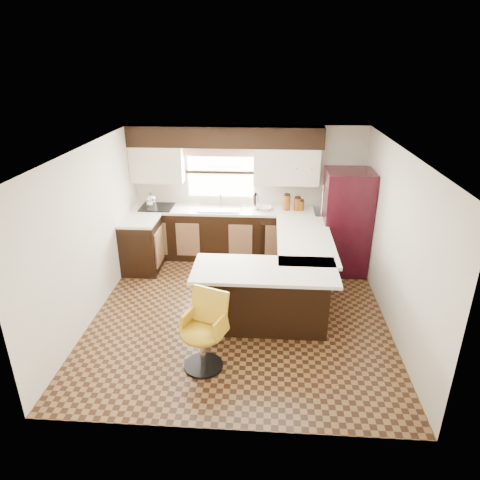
# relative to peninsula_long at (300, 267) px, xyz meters

# --- Properties ---
(floor) EXTENTS (4.40, 4.40, 0.00)m
(floor) POSITION_rel_peninsula_long_xyz_m (-0.90, -0.62, -0.45)
(floor) COLOR #49301A
(floor) RESTS_ON ground
(ceiling) EXTENTS (4.40, 4.40, 0.00)m
(ceiling) POSITION_rel_peninsula_long_xyz_m (-0.90, -0.62, 1.95)
(ceiling) COLOR silver
(ceiling) RESTS_ON wall_back
(wall_back) EXTENTS (4.40, 0.00, 4.40)m
(wall_back) POSITION_rel_peninsula_long_xyz_m (-0.90, 1.58, 0.75)
(wall_back) COLOR beige
(wall_back) RESTS_ON floor
(wall_front) EXTENTS (4.40, 0.00, 4.40)m
(wall_front) POSITION_rel_peninsula_long_xyz_m (-0.90, -2.83, 0.75)
(wall_front) COLOR beige
(wall_front) RESTS_ON floor
(wall_left) EXTENTS (0.00, 4.40, 4.40)m
(wall_left) POSITION_rel_peninsula_long_xyz_m (-3.00, -0.62, 0.75)
(wall_left) COLOR beige
(wall_left) RESTS_ON floor
(wall_right) EXTENTS (0.00, 4.40, 4.40)m
(wall_right) POSITION_rel_peninsula_long_xyz_m (1.20, -0.62, 0.75)
(wall_right) COLOR beige
(wall_right) RESTS_ON floor
(base_cab_back) EXTENTS (3.30, 0.60, 0.90)m
(base_cab_back) POSITION_rel_peninsula_long_xyz_m (-1.35, 1.28, 0.00)
(base_cab_back) COLOR black
(base_cab_back) RESTS_ON floor
(base_cab_left) EXTENTS (0.60, 0.70, 0.90)m
(base_cab_left) POSITION_rel_peninsula_long_xyz_m (-2.70, 0.62, 0.00)
(base_cab_left) COLOR black
(base_cab_left) RESTS_ON floor
(counter_back) EXTENTS (3.30, 0.60, 0.04)m
(counter_back) POSITION_rel_peninsula_long_xyz_m (-1.35, 1.28, 0.47)
(counter_back) COLOR silver
(counter_back) RESTS_ON base_cab_back
(counter_left) EXTENTS (0.60, 0.70, 0.04)m
(counter_left) POSITION_rel_peninsula_long_xyz_m (-2.70, 0.62, 0.47)
(counter_left) COLOR silver
(counter_left) RESTS_ON base_cab_left
(soffit) EXTENTS (3.40, 0.35, 0.36)m
(soffit) POSITION_rel_peninsula_long_xyz_m (-1.30, 1.40, 1.77)
(soffit) COLOR black
(soffit) RESTS_ON wall_back
(upper_cab_left) EXTENTS (0.94, 0.35, 0.64)m
(upper_cab_left) POSITION_rel_peninsula_long_xyz_m (-2.52, 1.40, 1.27)
(upper_cab_left) COLOR beige
(upper_cab_left) RESTS_ON wall_back
(upper_cab_right) EXTENTS (1.14, 0.35, 0.64)m
(upper_cab_right) POSITION_rel_peninsula_long_xyz_m (-0.22, 1.40, 1.27)
(upper_cab_right) COLOR beige
(upper_cab_right) RESTS_ON wall_back
(window_pane) EXTENTS (1.20, 0.02, 0.90)m
(window_pane) POSITION_rel_peninsula_long_xyz_m (-1.40, 1.56, 1.10)
(window_pane) COLOR white
(window_pane) RESTS_ON wall_back
(valance) EXTENTS (1.30, 0.06, 0.18)m
(valance) POSITION_rel_peninsula_long_xyz_m (-1.40, 1.52, 1.49)
(valance) COLOR #D19B93
(valance) RESTS_ON wall_back
(sink) EXTENTS (0.75, 0.45, 0.03)m
(sink) POSITION_rel_peninsula_long_xyz_m (-1.40, 1.25, 0.51)
(sink) COLOR #B2B2B7
(sink) RESTS_ON counter_back
(dishwasher) EXTENTS (0.58, 0.03, 0.78)m
(dishwasher) POSITION_rel_peninsula_long_xyz_m (-0.35, 0.99, -0.02)
(dishwasher) COLOR black
(dishwasher) RESTS_ON floor
(cooktop) EXTENTS (0.58, 0.50, 0.02)m
(cooktop) POSITION_rel_peninsula_long_xyz_m (-2.55, 1.25, 0.51)
(cooktop) COLOR black
(cooktop) RESTS_ON counter_back
(peninsula_long) EXTENTS (0.60, 1.95, 0.90)m
(peninsula_long) POSITION_rel_peninsula_long_xyz_m (0.00, 0.00, 0.00)
(peninsula_long) COLOR black
(peninsula_long) RESTS_ON floor
(peninsula_return) EXTENTS (1.65, 0.60, 0.90)m
(peninsula_return) POSITION_rel_peninsula_long_xyz_m (-0.53, -0.97, 0.00)
(peninsula_return) COLOR black
(peninsula_return) RESTS_ON floor
(counter_pen_long) EXTENTS (0.84, 1.95, 0.04)m
(counter_pen_long) POSITION_rel_peninsula_long_xyz_m (0.05, 0.00, 0.47)
(counter_pen_long) COLOR silver
(counter_pen_long) RESTS_ON peninsula_long
(counter_pen_return) EXTENTS (1.89, 0.84, 0.04)m
(counter_pen_return) POSITION_rel_peninsula_long_xyz_m (-0.55, -1.06, 0.47)
(counter_pen_return) COLOR silver
(counter_pen_return) RESTS_ON peninsula_return
(refrigerator) EXTENTS (0.77, 0.74, 1.79)m
(refrigerator) POSITION_rel_peninsula_long_xyz_m (0.80, 0.87, 0.44)
(refrigerator) COLOR black
(refrigerator) RESTS_ON floor
(bar_chair) EXTENTS (0.67, 0.67, 0.97)m
(bar_chair) POSITION_rel_peninsula_long_xyz_m (-1.26, -1.88, 0.04)
(bar_chair) COLOR gold
(bar_chair) RESTS_ON floor
(kettle) EXTENTS (0.19, 0.19, 0.25)m
(kettle) POSITION_rel_peninsula_long_xyz_m (-2.64, 1.26, 0.65)
(kettle) COLOR silver
(kettle) RESTS_ON cooktop
(percolator) EXTENTS (0.13, 0.13, 0.28)m
(percolator) POSITION_rel_peninsula_long_xyz_m (-0.76, 1.28, 0.64)
(percolator) COLOR silver
(percolator) RESTS_ON counter_back
(mixing_bowl) EXTENTS (0.28, 0.28, 0.06)m
(mixing_bowl) POSITION_rel_peninsula_long_xyz_m (-0.58, 1.28, 0.53)
(mixing_bowl) COLOR white
(mixing_bowl) RESTS_ON counter_back
(canister_large) EXTENTS (0.13, 0.13, 0.27)m
(canister_large) POSITION_rel_peninsula_long_xyz_m (-0.19, 1.30, 0.63)
(canister_large) COLOR brown
(canister_large) RESTS_ON counter_back
(canister_med) EXTENTS (0.13, 0.13, 0.22)m
(canister_med) POSITION_rel_peninsula_long_xyz_m (0.00, 1.30, 0.61)
(canister_med) COLOR brown
(canister_med) RESTS_ON counter_back
(canister_small) EXTENTS (0.12, 0.12, 0.17)m
(canister_small) POSITION_rel_peninsula_long_xyz_m (0.06, 1.30, 0.58)
(canister_small) COLOR brown
(canister_small) RESTS_ON counter_back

